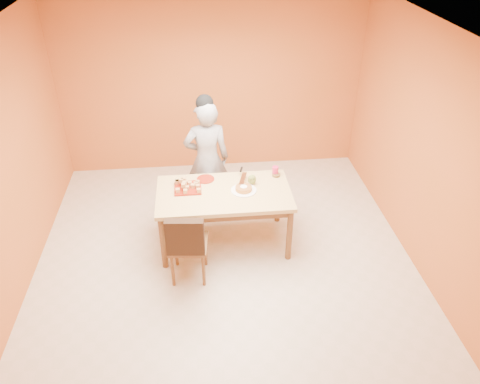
{
  "coord_description": "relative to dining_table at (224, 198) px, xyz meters",
  "views": [
    {
      "loc": [
        -0.26,
        -4.19,
        3.78
      ],
      "look_at": [
        0.2,
        0.3,
        0.86
      ],
      "focal_mm": 35.0,
      "sensor_mm": 36.0,
      "label": 1
    }
  ],
  "objects": [
    {
      "name": "sponge_cake",
      "position": [
        0.24,
        -0.0,
        0.13
      ],
      "size": [
        0.2,
        0.2,
        0.05
      ],
      "primitive_type": "cylinder",
      "rotation": [
        0.0,
        0.0,
        0.02
      ],
      "color": "gold",
      "rests_on": "white_cake_plate"
    },
    {
      "name": "egg_ornament",
      "position": [
        0.35,
        0.14,
        0.16
      ],
      "size": [
        0.12,
        0.11,
        0.13
      ],
      "primitive_type": "ellipsoid",
      "rotation": [
        0.0,
        0.0,
        -0.3
      ],
      "color": "olive",
      "rests_on": "dining_table"
    },
    {
      "name": "cake_server",
      "position": [
        0.25,
        0.18,
        0.16
      ],
      "size": [
        0.13,
        0.3,
        0.01
      ],
      "primitive_type": "cube",
      "rotation": [
        0.0,
        0.0,
        -0.27
      ],
      "color": "white",
      "rests_on": "sponge_cake"
    },
    {
      "name": "magenta_glass",
      "position": [
        0.67,
        0.33,
        0.15
      ],
      "size": [
        0.09,
        0.09,
        0.11
      ],
      "primitive_type": "cylinder",
      "rotation": [
        0.0,
        0.0,
        0.14
      ],
      "color": "#D01F51",
      "rests_on": "dining_table"
    },
    {
      "name": "floor",
      "position": [
        -0.02,
        -0.47,
        -0.67
      ],
      "size": [
        5.0,
        5.0,
        0.0
      ],
      "primitive_type": "plane",
      "color": "beige",
      "rests_on": "ground"
    },
    {
      "name": "person",
      "position": [
        -0.17,
        0.71,
        0.15
      ],
      "size": [
        0.62,
        0.43,
        1.63
      ],
      "primitive_type": "imported",
      "rotation": [
        0.0,
        0.0,
        3.21
      ],
      "color": "#9C9B9E",
      "rests_on": "floor"
    },
    {
      "name": "wall_right",
      "position": [
        2.23,
        -0.47,
        0.68
      ],
      "size": [
        0.0,
        5.0,
        5.0
      ],
      "primitive_type": "plane",
      "rotation": [
        1.57,
        0.0,
        -1.57
      ],
      "color": "#C8632E",
      "rests_on": "floor"
    },
    {
      "name": "dining_chair",
      "position": [
        -0.45,
        -0.58,
        -0.18
      ],
      "size": [
        0.47,
        0.54,
        0.93
      ],
      "rotation": [
        0.0,
        0.0,
        -0.1
      ],
      "color": "brown",
      "rests_on": "floor"
    },
    {
      "name": "checker_tin",
      "position": [
        0.68,
        0.3,
        0.11
      ],
      "size": [
        0.11,
        0.11,
        0.03
      ],
      "primitive_type": "cylinder",
      "rotation": [
        0.0,
        0.0,
        -0.19
      ],
      "color": "#331D0D",
      "rests_on": "dining_table"
    },
    {
      "name": "ceiling",
      "position": [
        -0.02,
        -0.47,
        2.03
      ],
      "size": [
        5.0,
        5.0,
        0.0
      ],
      "primitive_type": "plane",
      "rotation": [
        3.14,
        0.0,
        0.0
      ],
      "color": "white",
      "rests_on": "wall_back"
    },
    {
      "name": "pastry_pile",
      "position": [
        -0.43,
        0.11,
        0.16
      ],
      "size": [
        0.29,
        0.29,
        0.09
      ],
      "primitive_type": null,
      "color": "tan",
      "rests_on": "pastry_platter"
    },
    {
      "name": "white_cake_plate",
      "position": [
        0.24,
        -0.0,
        0.1
      ],
      "size": [
        0.37,
        0.37,
        0.01
      ],
      "primitive_type": "cylinder",
      "rotation": [
        0.0,
        0.0,
        -0.25
      ],
      "color": "white",
      "rests_on": "dining_table"
    },
    {
      "name": "red_dinner_plate",
      "position": [
        -0.21,
        0.3,
        0.1
      ],
      "size": [
        0.27,
        0.27,
        0.01
      ],
      "primitive_type": "cylinder",
      "rotation": [
        0.0,
        0.0,
        0.32
      ],
      "color": "maroon",
      "rests_on": "dining_table"
    },
    {
      "name": "wall_back",
      "position": [
        -0.02,
        2.03,
        0.68
      ],
      "size": [
        4.5,
        0.0,
        4.5
      ],
      "primitive_type": "plane",
      "rotation": [
        1.57,
        0.0,
        0.0
      ],
      "color": "#C8632E",
      "rests_on": "floor"
    },
    {
      "name": "pastry_platter",
      "position": [
        -0.43,
        0.11,
        0.1
      ],
      "size": [
        0.32,
        0.32,
        0.02
      ],
      "primitive_type": "cube",
      "rotation": [
        0.0,
        0.0,
        0.01
      ],
      "color": "maroon",
      "rests_on": "dining_table"
    },
    {
      "name": "dining_table",
      "position": [
        0.0,
        0.0,
        0.0
      ],
      "size": [
        1.6,
        0.9,
        0.76
      ],
      "color": "#DDAF73",
      "rests_on": "floor"
    }
  ]
}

